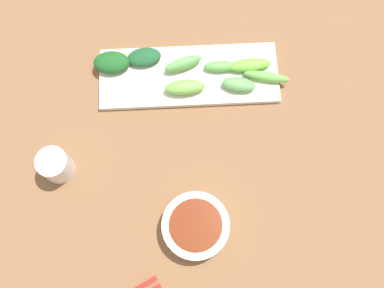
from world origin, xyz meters
TOP-DOWN VIEW (x-y plane):
  - tabletop at (0.00, 0.00)m, footprint 2.10×2.10m
  - sauce_bowl at (-0.18, -0.02)m, footprint 0.12×0.12m
  - serving_plate at (0.13, -0.03)m, footprint 0.13×0.37m
  - broccoli_stalk_0 at (0.10, -0.02)m, footprint 0.04×0.08m
  - broccoli_leafy_1 at (0.16, 0.13)m, footprint 0.05×0.07m
  - broccoli_stalk_2 at (0.15, -0.01)m, footprint 0.05×0.08m
  - broccoli_stalk_3 at (0.10, -0.12)m, footprint 0.04×0.07m
  - broccoli_leafy_4 at (0.17, 0.06)m, footprint 0.05×0.07m
  - broccoli_stalk_5 at (0.11, -0.18)m, footprint 0.04×0.10m
  - broccoli_stalk_6 at (0.14, -0.15)m, footprint 0.03×0.09m
  - broccoli_stalk_7 at (0.14, -0.09)m, footprint 0.02×0.07m
  - tea_cup at (-0.05, 0.23)m, footprint 0.06×0.06m

SIDE VIEW (x-z plane):
  - tabletop at x=0.00m, z-range 0.00..0.02m
  - serving_plate at x=0.13m, z-range 0.02..0.03m
  - sauce_bowl at x=-0.18m, z-range 0.02..0.06m
  - broccoli_stalk_5 at x=0.11m, z-range 0.03..0.05m
  - broccoli_stalk_7 at x=0.14m, z-range 0.03..0.05m
  - broccoli_leafy_4 at x=0.17m, z-range 0.03..0.05m
  - broccoli_stalk_6 at x=0.14m, z-range 0.03..0.05m
  - broccoli_stalk_3 at x=0.10m, z-range 0.03..0.06m
  - broccoli_stalk_0 at x=0.10m, z-range 0.03..0.06m
  - broccoli_stalk_2 at x=0.15m, z-range 0.03..0.06m
  - broccoli_leafy_1 at x=0.16m, z-range 0.03..0.06m
  - tea_cup at x=-0.05m, z-range 0.02..0.08m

